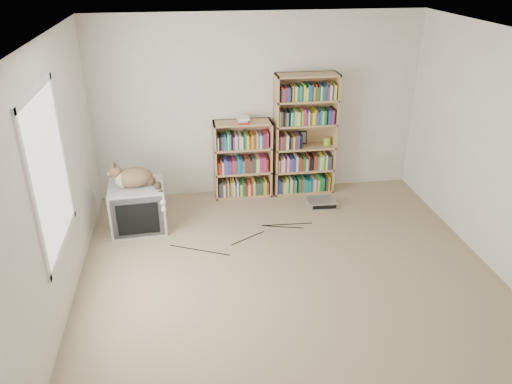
{
  "coord_description": "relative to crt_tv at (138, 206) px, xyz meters",
  "views": [
    {
      "loc": [
        -1.02,
        -4.1,
        3.18
      ],
      "look_at": [
        -0.26,
        1.0,
        0.68
      ],
      "focal_mm": 35.0,
      "sensor_mm": 36.0,
      "label": 1
    }
  ],
  "objects": [
    {
      "name": "floor",
      "position": [
        1.66,
        -1.61,
        -0.29
      ],
      "size": [
        4.5,
        5.0,
        0.01
      ],
      "primitive_type": "cube",
      "color": "tan",
      "rests_on": "ground"
    },
    {
      "name": "wall_back",
      "position": [
        1.66,
        0.89,
        0.96
      ],
      "size": [
        4.5,
        0.02,
        2.5
      ],
      "primitive_type": "cube",
      "color": "silver",
      "rests_on": "floor"
    },
    {
      "name": "wall_left",
      "position": [
        -0.59,
        -1.61,
        0.96
      ],
      "size": [
        0.02,
        5.0,
        2.5
      ],
      "primitive_type": "cube",
      "color": "silver",
      "rests_on": "floor"
    },
    {
      "name": "ceiling",
      "position": [
        1.66,
        -1.61,
        2.21
      ],
      "size": [
        4.5,
        5.0,
        0.02
      ],
      "primitive_type": "cube",
      "color": "white",
      "rests_on": "wall_back"
    },
    {
      "name": "window",
      "position": [
        -0.57,
        -1.41,
        1.11
      ],
      "size": [
        0.02,
        1.22,
        1.52
      ],
      "primitive_type": "cube",
      "color": "white",
      "rests_on": "wall_left"
    },
    {
      "name": "crt_tv",
      "position": [
        0.0,
        0.0,
        0.0
      ],
      "size": [
        0.7,
        0.64,
        0.58
      ],
      "rotation": [
        0.0,
        0.0,
        0.06
      ],
      "color": "#AFAFB2",
      "rests_on": "floor"
    },
    {
      "name": "cat",
      "position": [
        0.04,
        -0.06,
        0.38
      ],
      "size": [
        0.68,
        0.48,
        0.53
      ],
      "rotation": [
        0.0,
        0.0,
        0.09
      ],
      "color": "#3D2518",
      "rests_on": "crt_tv"
    },
    {
      "name": "bookcase_tall",
      "position": [
        2.3,
        0.75,
        0.53
      ],
      "size": [
        0.86,
        0.3,
        1.71
      ],
      "color": "tan",
      "rests_on": "floor"
    },
    {
      "name": "bookcase_short",
      "position": [
        1.42,
        0.75,
        0.22
      ],
      "size": [
        0.8,
        0.3,
        1.1
      ],
      "color": "tan",
      "rests_on": "floor"
    },
    {
      "name": "book_stack",
      "position": [
        1.41,
        0.7,
        0.85
      ],
      "size": [
        0.18,
        0.24,
        0.08
      ],
      "primitive_type": "cube",
      "color": "#A42515",
      "rests_on": "bookcase_short"
    },
    {
      "name": "green_mug",
      "position": [
        2.62,
        0.73,
        0.47
      ],
      "size": [
        0.1,
        0.1,
        0.11
      ],
      "primitive_type": "cylinder",
      "color": "#94B233",
      "rests_on": "bookcase_tall"
    },
    {
      "name": "framed_print",
      "position": [
        2.28,
        0.83,
        0.51
      ],
      "size": [
        0.14,
        0.05,
        0.19
      ],
      "primitive_type": "cube",
      "rotation": [
        -0.17,
        0.0,
        0.0
      ],
      "color": "black",
      "rests_on": "bookcase_tall"
    },
    {
      "name": "dvd_player",
      "position": [
        2.45,
        0.22,
        -0.24
      ],
      "size": [
        0.4,
        0.29,
        0.09
      ],
      "primitive_type": "cube",
      "rotation": [
        0.0,
        0.0,
        -0.05
      ],
      "color": "#A5A5AA",
      "rests_on": "floor"
    },
    {
      "name": "wall_outlet",
      "position": [
        -0.57,
        0.34,
        0.03
      ],
      "size": [
        0.01,
        0.08,
        0.13
      ],
      "primitive_type": "cube",
      "color": "silver",
      "rests_on": "wall_left"
    },
    {
      "name": "floor_cables",
      "position": [
        1.32,
        -0.39,
        -0.28
      ],
      "size": [
        1.2,
        0.7,
        0.01
      ],
      "primitive_type": null,
      "color": "black",
      "rests_on": "floor"
    }
  ]
}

